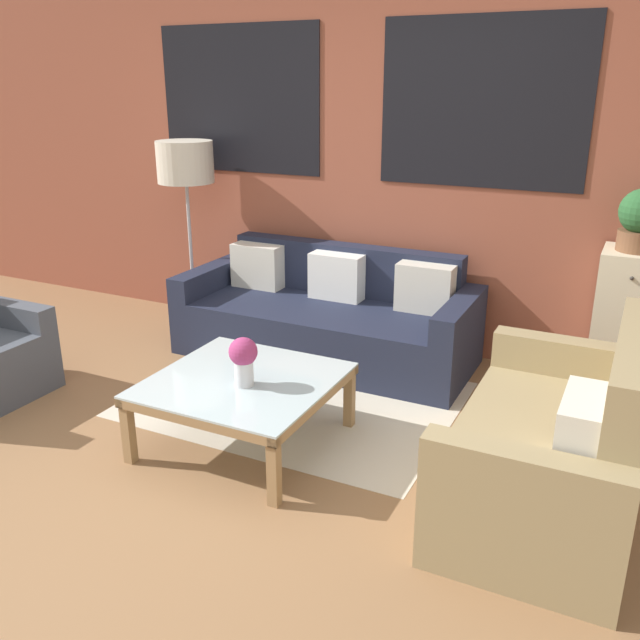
% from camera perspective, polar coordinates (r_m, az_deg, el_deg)
% --- Properties ---
extents(ground_plane, '(16.00, 16.00, 0.00)m').
position_cam_1_polar(ground_plane, '(3.64, -13.61, -13.36)').
color(ground_plane, '#8E6642').
extents(wall_back_brick, '(8.40, 0.09, 2.80)m').
position_cam_1_polar(wall_back_brick, '(5.19, 2.74, 13.59)').
color(wall_back_brick, brown).
rests_on(wall_back_brick, ground_plane).
extents(rug, '(1.99, 1.50, 0.00)m').
position_cam_1_polar(rug, '(4.40, -1.99, -6.65)').
color(rug, beige).
rests_on(rug, ground_plane).
extents(couch_dark, '(2.15, 0.88, 0.78)m').
position_cam_1_polar(couch_dark, '(4.99, 0.66, 0.10)').
color(couch_dark, '#1E2338').
rests_on(couch_dark, ground_plane).
extents(settee_vintage, '(0.80, 1.44, 0.92)m').
position_cam_1_polar(settee_vintage, '(3.42, 19.26, -10.26)').
color(settee_vintage, '#99845B').
rests_on(settee_vintage, ground_plane).
extents(coffee_table, '(0.97, 0.97, 0.40)m').
position_cam_1_polar(coffee_table, '(3.78, -6.47, -5.69)').
color(coffee_table, silver).
rests_on(coffee_table, ground_plane).
extents(floor_lamp, '(0.44, 0.44, 1.50)m').
position_cam_1_polar(floor_lamp, '(5.53, -11.27, 12.50)').
color(floor_lamp, '#B2B2B7').
rests_on(floor_lamp, ground_plane).
extents(drawer_cabinet, '(0.38, 0.41, 0.97)m').
position_cam_1_polar(drawer_cabinet, '(4.69, 24.27, -0.42)').
color(drawer_cabinet, beige).
rests_on(drawer_cabinet, ground_plane).
extents(flower_vase, '(0.15, 0.15, 0.27)m').
position_cam_1_polar(flower_vase, '(3.62, -6.47, -3.19)').
color(flower_vase, silver).
rests_on(flower_vase, coffee_table).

